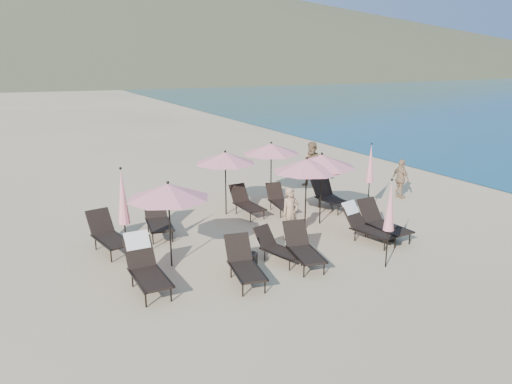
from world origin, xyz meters
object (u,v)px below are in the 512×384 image
umbrella_open_1 (307,165)px  lounger_1 (244,263)px  lounger_11 (329,195)px  umbrella_closed_1 (370,164)px  lounger_7 (158,219)px  umbrella_open_3 (225,158)px  lounger_6 (108,234)px  beachgoer_b (313,165)px  side_table_1 (390,233)px  lounger_8 (246,202)px  beachgoer_a (290,214)px  lounger_2 (277,247)px  umbrella_closed_2 (123,197)px  umbrella_open_2 (322,161)px  lounger_10 (330,196)px  side_table_0 (251,261)px  lounger_4 (365,224)px  lounger_3 (303,247)px  lounger_0 (145,265)px  lounger_9 (280,200)px  beachgoer_c (401,179)px  lounger_5 (382,222)px  umbrella_open_4 (271,149)px  umbrella_closed_0 (390,206)px  umbrella_open_0 (168,191)px

umbrella_open_1 → lounger_1: bearing=-142.8°
lounger_11 → umbrella_closed_1: size_ratio=0.66×
lounger_7 → umbrella_open_3: (2.70, 0.88, 1.52)m
lounger_6 → beachgoer_b: (9.16, 3.42, 0.46)m
side_table_1 → umbrella_open_1: bearing=129.8°
lounger_8 → beachgoer_a: beachgoer_a is taller
lounger_2 → umbrella_closed_2: 4.28m
lounger_8 → umbrella_open_2: size_ratio=0.70×
lounger_10 → side_table_0: 6.07m
umbrella_open_3 → beachgoer_b: size_ratio=1.19×
lounger_4 → lounger_8: 4.43m
lounger_3 → lounger_0: bearing=-175.8°
lounger_1 → lounger_9: lounger_1 is taller
lounger_2 → beachgoer_c: size_ratio=1.02×
lounger_2 → umbrella_open_2: (2.80, 2.07, 1.73)m
lounger_6 → umbrella_open_2: umbrella_open_2 is taller
lounger_4 → umbrella_open_2: 2.53m
lounger_0 → lounger_6: bearing=95.7°
lounger_5 → lounger_10: bearing=81.8°
beachgoer_b → lounger_7: bearing=-106.1°
umbrella_open_4 → lounger_5: bearing=-76.3°
umbrella_closed_1 → umbrella_closed_2: size_ratio=0.93×
lounger_2 → lounger_8: lounger_8 is taller
lounger_7 → umbrella_open_2: (5.05, -1.47, 1.63)m
lounger_1 → lounger_2: lounger_1 is taller
lounger_1 → umbrella_open_4: 7.12m
umbrella_open_2 → umbrella_closed_2: umbrella_closed_2 is taller
lounger_1 → lounger_10: lounger_1 is taller
lounger_6 → lounger_10: (7.98, 0.48, -0.03)m
lounger_10 → umbrella_open_4: bearing=127.1°
beachgoer_b → umbrella_closed_0: bearing=-56.1°
umbrella_open_1 → umbrella_open_2: bearing=14.5°
lounger_2 → umbrella_open_3: (0.44, 4.42, 1.62)m
umbrella_open_2 → beachgoer_b: 4.99m
umbrella_open_0 → umbrella_closed_2: (-1.01, 0.69, -0.21)m
umbrella_open_2 → beachgoer_c: bearing=14.2°
umbrella_open_0 → umbrella_closed_1: size_ratio=0.94×
lounger_0 → lounger_9: size_ratio=1.17×
lounger_11 → beachgoer_b: bearing=78.3°
lounger_7 → umbrella_closed_0: umbrella_closed_0 is taller
lounger_0 → lounger_11: size_ratio=1.19×
umbrella_open_0 → umbrella_open_4: bearing=37.8°
lounger_10 → side_table_1: size_ratio=3.77×
umbrella_closed_0 → umbrella_open_4: bearing=88.1°
lounger_4 → beachgoer_a: bearing=135.4°
lounger_1 → lounger_5: size_ratio=0.96×
umbrella_open_0 → umbrella_open_1: size_ratio=0.99×
lounger_4 → lounger_11: size_ratio=1.13×
lounger_1 → lounger_7: lounger_7 is taller
lounger_5 → lounger_7: 6.91m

